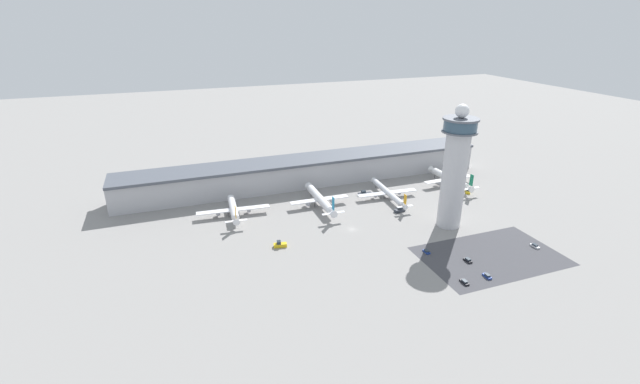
{
  "coord_description": "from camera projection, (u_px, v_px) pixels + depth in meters",
  "views": [
    {
      "loc": [
        -83.1,
        -178.94,
        101.7
      ],
      "look_at": [
        -8.96,
        23.49,
        12.93
      ],
      "focal_mm": 24.0,
      "sensor_mm": 36.0,
      "label": 1
    }
  ],
  "objects": [
    {
      "name": "service_truck_water",
      "position": [
        468.0,
        191.0,
        265.91
      ],
      "size": [
        5.54,
        6.65,
        2.65
      ],
      "color": "black",
      "rests_on": "ground"
    },
    {
      "name": "ground_plane",
      "position": [
        352.0,
        229.0,
        220.52
      ],
      "size": [
        1000.0,
        1000.0,
        0.0
      ],
      "primitive_type": "plane",
      "color": "gray"
    },
    {
      "name": "control_tower",
      "position": [
        455.0,
        168.0,
        212.94
      ],
      "size": [
        17.23,
        17.23,
        63.59
      ],
      "color": "#BCBCC1",
      "rests_on": "ground"
    },
    {
      "name": "car_red_hatchback",
      "position": [
        426.0,
        252.0,
        198.44
      ],
      "size": [
        1.82,
        4.01,
        1.35
      ],
      "color": "black",
      "rests_on": "ground"
    },
    {
      "name": "service_truck_fuel",
      "position": [
        365.0,
        194.0,
        262.21
      ],
      "size": [
        8.43,
        3.12,
        2.89
      ],
      "color": "black",
      "rests_on": "ground"
    },
    {
      "name": "parking_lot_surface",
      "position": [
        491.0,
        256.0,
        195.69
      ],
      "size": [
        64.0,
        40.0,
        0.01
      ],
      "primitive_type": "cube",
      "color": "#424247",
      "rests_on": "ground"
    },
    {
      "name": "airplane_gate_bravo",
      "position": [
        320.0,
        199.0,
        245.0
      ],
      "size": [
        34.65,
        44.06,
        14.14
      ],
      "color": "white",
      "rests_on": "ground"
    },
    {
      "name": "service_truck_catering",
      "position": [
        280.0,
        245.0,
        203.27
      ],
      "size": [
        6.53,
        3.61,
        3.12
      ],
      "color": "black",
      "rests_on": "ground"
    },
    {
      "name": "car_navy_sedan",
      "position": [
        535.0,
        246.0,
        203.23
      ],
      "size": [
        1.96,
        4.73,
        1.49
      ],
      "color": "black",
      "rests_on": "ground"
    },
    {
      "name": "car_blue_compact",
      "position": [
        487.0,
        276.0,
        179.61
      ],
      "size": [
        1.82,
        4.39,
        1.54
      ],
      "color": "black",
      "rests_on": "ground"
    },
    {
      "name": "car_white_wagon",
      "position": [
        464.0,
        282.0,
        175.69
      ],
      "size": [
        1.82,
        4.51,
        1.38
      ],
      "color": "black",
      "rests_on": "ground"
    },
    {
      "name": "airplane_gate_delta",
      "position": [
        450.0,
        179.0,
        275.67
      ],
      "size": [
        35.59,
        41.45,
        14.04
      ],
      "color": "white",
      "rests_on": "ground"
    },
    {
      "name": "car_grey_coupe",
      "position": [
        468.0,
        260.0,
        191.33
      ],
      "size": [
        2.05,
        4.35,
        1.53
      ],
      "color": "black",
      "rests_on": "ground"
    },
    {
      "name": "terminal_building",
      "position": [
        308.0,
        171.0,
        277.94
      ],
      "size": [
        238.24,
        25.0,
        17.43
      ],
      "color": "#B2B2B7",
      "rests_on": "ground"
    },
    {
      "name": "airplane_gate_alpha",
      "position": [
        233.0,
        209.0,
        233.11
      ],
      "size": [
        39.82,
        33.64,
        12.69
      ],
      "color": "white",
      "rests_on": "ground"
    },
    {
      "name": "service_truck_baggage",
      "position": [
        400.0,
        210.0,
        239.89
      ],
      "size": [
        6.86,
        3.81,
        3.15
      ],
      "color": "black",
      "rests_on": "ground"
    },
    {
      "name": "airplane_gate_charlie",
      "position": [
        388.0,
        193.0,
        256.31
      ],
      "size": [
        37.51,
        45.2,
        10.99
      ],
      "color": "silver",
      "rests_on": "ground"
    }
  ]
}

